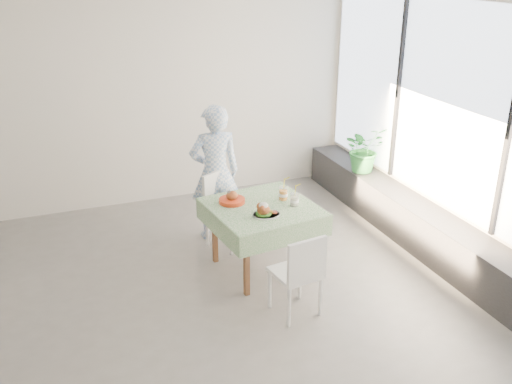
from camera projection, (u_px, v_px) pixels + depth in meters
name	position (u px, v px, depth m)	size (l,w,h in m)	color
floor	(185.00, 294.00, 5.72)	(6.00, 6.00, 0.00)	slate
ceiling	(168.00, 1.00, 4.64)	(6.00, 6.00, 0.00)	white
wall_back	(130.00, 102.00, 7.33)	(6.00, 0.02, 2.80)	silver
wall_front	(291.00, 310.00, 3.03)	(6.00, 0.02, 2.80)	silver
wall_right	(448.00, 129.00, 6.18)	(0.02, 5.00, 2.80)	silver
window_pane	(448.00, 107.00, 6.07)	(0.01, 4.80, 2.18)	#D1E0F9
window_ledge	(420.00, 227.00, 6.56)	(0.40, 4.80, 0.50)	black
cafe_table	(262.00, 230.00, 6.01)	(1.16, 1.16, 0.74)	brown
chair_far	(228.00, 223.00, 6.61)	(0.56, 0.56, 0.87)	white
chair_near	(296.00, 289.00, 5.33)	(0.45, 0.45, 0.84)	white
diner	(215.00, 173.00, 6.60)	(0.59, 0.39, 1.62)	#85A9D5
main_dish	(265.00, 211.00, 5.66)	(0.28, 0.28, 0.14)	white
juice_cup_orange	(283.00, 194.00, 6.03)	(0.10, 0.10, 0.29)	white
juice_cup_lemonade	(294.00, 200.00, 5.89)	(0.10, 0.10, 0.27)	white
second_dish	(232.00, 199.00, 5.97)	(0.27, 0.27, 0.13)	#B73012
potted_plant	(364.00, 149.00, 7.43)	(0.55, 0.48, 0.61)	#2A7E3D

